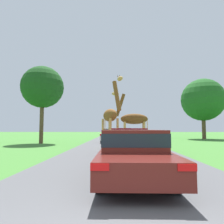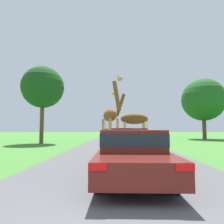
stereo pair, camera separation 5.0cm
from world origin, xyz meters
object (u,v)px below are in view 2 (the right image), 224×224
car_lead_maroon (132,151)px  car_queue_left (125,133)px  giraffe_companion (133,119)px  car_queue_right (128,140)px  car_far_ahead (110,135)px  giraffe_near_road (111,115)px  tree_centre_back (43,87)px  tree_left_edge (203,100)px

car_lead_maroon → car_queue_left: size_ratio=1.14×
giraffe_companion → car_queue_right: 5.23m
giraffe_companion → car_far_ahead: 5.10m
giraffe_near_road → tree_centre_back: tree_centre_back is taller
car_queue_left → car_far_ahead: size_ratio=1.01×
giraffe_near_road → giraffe_companion: size_ratio=1.11×
giraffe_near_road → car_queue_right: size_ratio=1.25×
car_queue_left → tree_centre_back: (-8.02, -7.73, 4.49)m
giraffe_companion → car_queue_left: 10.60m
car_queue_left → tree_left_edge: 11.39m
car_queue_left → tree_left_edge: (10.49, 0.41, 4.41)m
car_queue_left → car_far_ahead: car_queue_left is taller
car_lead_maroon → tree_centre_back: 15.41m
car_queue_left → car_far_ahead: bearing=-105.7°
car_queue_left → tree_centre_back: bearing=-136.0°
car_queue_left → car_queue_right: bearing=-91.3°
car_far_ahead → giraffe_near_road: bearing=-87.3°
car_far_ahead → tree_left_edge: size_ratio=0.50×
car_lead_maroon → car_far_ahead: (-1.15, 14.42, 0.03)m
tree_left_edge → car_queue_left: bearing=-177.8°
giraffe_companion → car_lead_maroon: giraffe_companion is taller
giraffe_companion → car_far_ahead: (-1.95, 4.51, -1.37)m
car_lead_maroon → tree_left_edge: (11.03, 20.82, 4.46)m
car_lead_maroon → car_far_ahead: car_far_ahead is taller
car_queue_left → tree_left_edge: bearing=2.2°
car_lead_maroon → car_queue_right: 4.90m
car_queue_left → tree_centre_back: 12.01m
giraffe_near_road → car_lead_maroon: giraffe_near_road is taller
giraffe_near_road → car_far_ahead: giraffe_near_road is taller
giraffe_near_road → car_queue_right: (1.03, -3.15, -1.56)m
giraffe_companion → car_queue_left: size_ratio=1.10×
car_far_ahead → tree_left_edge: (12.17, 6.40, 4.43)m
giraffe_near_road → giraffe_companion: bearing=-160.9°
car_queue_right → car_queue_left: size_ratio=0.97×
tree_left_edge → giraffe_near_road: bearing=-132.9°
car_queue_right → tree_left_edge: tree_left_edge is taller
car_far_ahead → tree_left_edge: bearing=27.7°
giraffe_companion → car_queue_right: bearing=171.1°
car_lead_maroon → car_far_ahead: bearing=94.5°
car_queue_right → tree_centre_back: size_ratio=0.54×
giraffe_near_road → tree_left_edge: (11.88, 12.77, 2.88)m
car_far_ahead → car_queue_right: bearing=-82.1°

